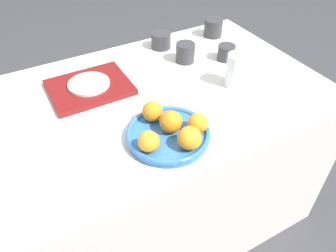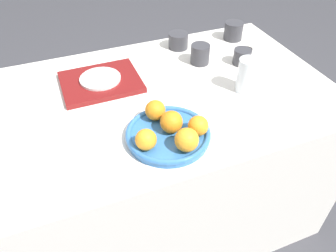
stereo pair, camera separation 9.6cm
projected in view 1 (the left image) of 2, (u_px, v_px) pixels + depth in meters
The scene contains 16 objects.
ground_plane at pixel (162, 207), 1.69m from camera, with size 12.00×12.00×0.00m, color #38383D.
table at pixel (161, 159), 1.45m from camera, with size 1.23×0.81×0.72m.
fruit_platter at pixel (168, 134), 1.02m from camera, with size 0.27×0.27×0.03m.
orange_0 at pixel (171, 122), 1.00m from camera, with size 0.07×0.07×0.07m.
orange_1 at pixel (189, 138), 0.94m from camera, with size 0.07×0.07×0.07m.
orange_2 at pixel (149, 141), 0.94m from camera, with size 0.06×0.06×0.06m.
orange_3 at pixel (198, 123), 1.00m from camera, with size 0.06×0.06×0.06m.
orange_4 at pixel (152, 111), 1.04m from camera, with size 0.07×0.07×0.07m.
water_glass at pixel (236, 70), 1.21m from camera, with size 0.07×0.07×0.13m.
serving_tray at pixel (90, 87), 1.22m from camera, with size 0.29×0.24×0.02m.
side_plate at pixel (89, 84), 1.21m from camera, with size 0.15×0.15×0.01m.
cup_0 at pixel (161, 40), 1.45m from camera, with size 0.09×0.09×0.07m.
cup_1 at pixel (226, 53), 1.37m from camera, with size 0.07×0.07×0.06m.
cup_2 at pixel (213, 28), 1.54m from camera, with size 0.09×0.09×0.08m.
cup_3 at pixel (185, 53), 1.36m from camera, with size 0.08×0.08×0.08m.
soy_dish at pixel (228, 46), 1.47m from camera, with size 0.05×0.05×0.01m.
Camera 1 is at (-0.46, -0.89, 1.43)m, focal length 35.00 mm.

